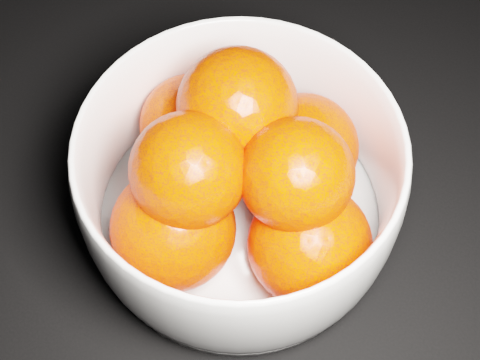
% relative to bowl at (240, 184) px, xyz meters
% --- Properties ---
extents(bowl, '(0.25, 0.25, 0.12)m').
position_rel_bowl_xyz_m(bowl, '(0.00, 0.00, 0.00)').
color(bowl, silver).
rests_on(bowl, ground).
extents(orange_pile, '(0.21, 0.20, 0.14)m').
position_rel_bowl_xyz_m(orange_pile, '(0.00, -0.00, 0.02)').
color(orange_pile, '#FF2A00').
rests_on(orange_pile, bowl).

